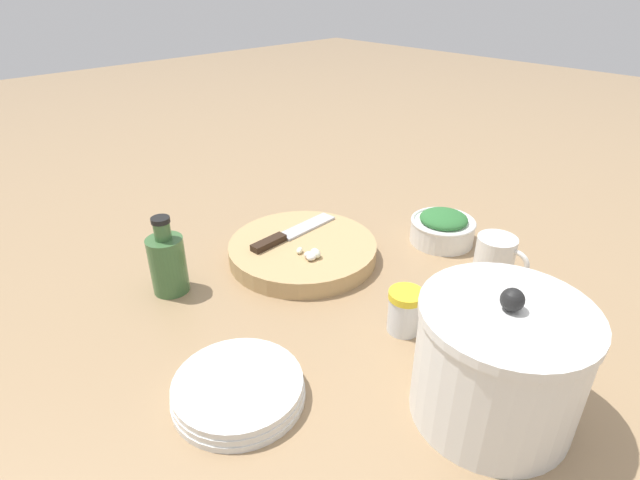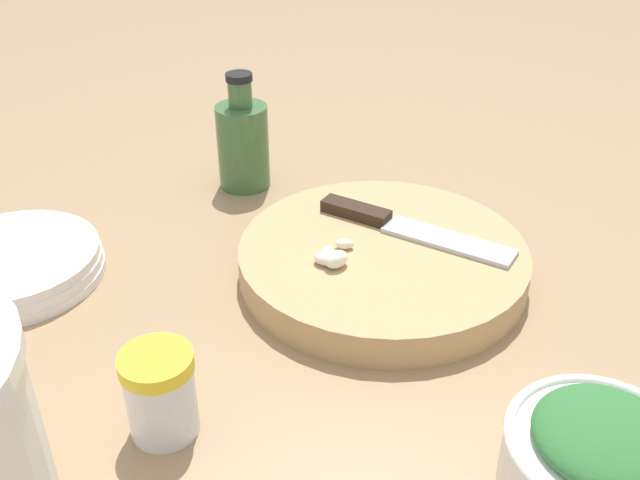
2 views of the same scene
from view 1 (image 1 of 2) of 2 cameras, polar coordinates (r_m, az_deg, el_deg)
ground_plane at (r=0.94m, az=3.59°, el=-4.45°), size 5.00×5.00×0.00m
cutting_board at (r=0.99m, az=-1.99°, el=-1.19°), size 0.29×0.29×0.03m
chef_knife at (r=1.01m, az=-3.55°, el=0.69°), size 0.21×0.04×0.01m
garlic_cloves at (r=0.93m, az=-1.02°, el=-1.63°), size 0.04×0.06×0.02m
herb_bowl at (r=1.08m, az=13.83°, el=1.40°), size 0.13×0.13×0.07m
spice_jar at (r=0.81m, az=9.67°, el=-7.97°), size 0.06×0.06×0.07m
coffee_mug at (r=0.99m, az=19.45°, el=-1.77°), size 0.07×0.10×0.08m
plate_stack at (r=0.71m, az=-9.31°, el=-16.50°), size 0.18×0.18×0.03m
oil_bottle at (r=0.92m, az=-17.02°, el=-2.45°), size 0.06×0.06×0.15m
stock_pot at (r=0.67m, az=19.67°, el=-13.07°), size 0.21×0.21×0.19m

